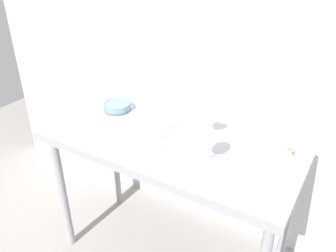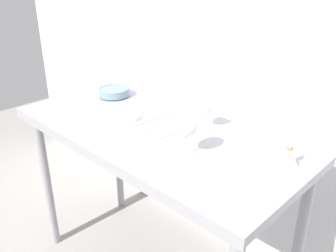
{
  "view_description": "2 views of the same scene",
  "coord_description": "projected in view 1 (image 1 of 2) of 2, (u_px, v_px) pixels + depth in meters",
  "views": [
    {
      "loc": [
        0.82,
        -1.36,
        1.85
      ],
      "look_at": [
        -0.04,
        0.05,
        0.95
      ],
      "focal_mm": 36.42,
      "sensor_mm": 36.0,
      "label": 1
    },
    {
      "loc": [
        1.1,
        -1.06,
        1.62
      ],
      "look_at": [
        0.07,
        0.01,
        0.94
      ],
      "focal_mm": 39.29,
      "sensor_mm": 36.0,
      "label": 2
    }
  ],
  "objects": [
    {
      "name": "decanter_funnel",
      "position": [
        288.0,
        156.0,
        1.64
      ],
      "size": [
        0.09,
        0.09,
        0.12
      ],
      "color": "silver",
      "rests_on": "steel_counter"
    },
    {
      "name": "wine_glass_near_center",
      "position": [
        159.0,
        130.0,
        1.69
      ],
      "size": [
        0.1,
        0.1,
        0.17
      ],
      "color": "white",
      "rests_on": "steel_counter"
    },
    {
      "name": "wine_glass_near_right",
      "position": [
        209.0,
        139.0,
        1.6
      ],
      "size": [
        0.09,
        0.09,
        0.18
      ],
      "color": "white",
      "rests_on": "steel_counter"
    },
    {
      "name": "wine_glass_far_right",
      "position": [
        210.0,
        117.0,
        1.84
      ],
      "size": [
        0.08,
        0.08,
        0.16
      ],
      "color": "white",
      "rests_on": "steel_counter"
    },
    {
      "name": "steel_counter",
      "position": [
        169.0,
        156.0,
        1.89
      ],
      "size": [
        1.4,
        0.65,
        0.9
      ],
      "color": "gray",
      "rests_on": "ground_plane"
    },
    {
      "name": "open_notebook",
      "position": [
        167.0,
        131.0,
        1.92
      ],
      "size": [
        0.36,
        0.27,
        0.01
      ],
      "rotation": [
        0.0,
        0.0,
        -0.11
      ],
      "color": "white",
      "rests_on": "steel_counter"
    },
    {
      "name": "tasting_sheet_upper",
      "position": [
        116.0,
        132.0,
        1.91
      ],
      "size": [
        0.27,
        0.29,
        0.0
      ],
      "primitive_type": "cube",
      "rotation": [
        0.0,
        0.0,
        0.67
      ],
      "color": "white",
      "rests_on": "steel_counter"
    },
    {
      "name": "tasting_bowl",
      "position": [
        117.0,
        106.0,
        2.15
      ],
      "size": [
        0.17,
        0.17,
        0.05
      ],
      "color": "#4C4C4C",
      "rests_on": "steel_counter"
    },
    {
      "name": "back_wall",
      "position": [
        213.0,
        46.0,
        2.02
      ],
      "size": [
        3.8,
        0.04,
        2.6
      ],
      "primitive_type": "cube",
      "color": "silver",
      "rests_on": "ground_plane"
    }
  ]
}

